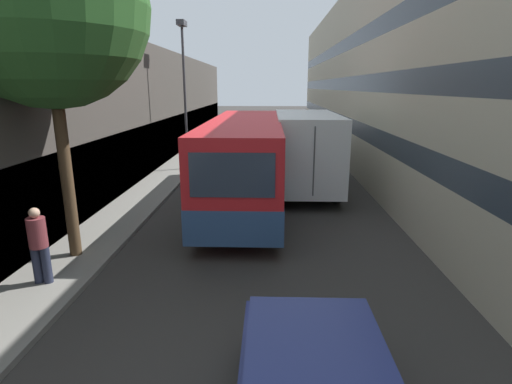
{
  "coord_description": "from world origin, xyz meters",
  "views": [
    {
      "loc": [
        0.23,
        0.86,
        4.14
      ],
      "look_at": [
        -0.1,
        10.43,
        1.6
      ],
      "focal_mm": 28.0,
      "sensor_mm": 36.0,
      "label": 1
    }
  ],
  "objects_px": {
    "bus": "(246,160)",
    "box_truck": "(304,147)",
    "pedestrian": "(39,243)",
    "street_tree_left": "(45,6)",
    "street_lamp": "(184,69)"
  },
  "relations": [
    {
      "from": "bus",
      "to": "street_tree_left",
      "type": "relative_size",
      "value": 1.33
    },
    {
      "from": "street_lamp",
      "to": "street_tree_left",
      "type": "xyz_separation_m",
      "value": [
        -0.65,
        -10.7,
        0.85
      ]
    },
    {
      "from": "pedestrian",
      "to": "box_truck",
      "type": "bearing_deg",
      "value": 56.21
    },
    {
      "from": "bus",
      "to": "street_tree_left",
      "type": "height_order",
      "value": "street_tree_left"
    },
    {
      "from": "box_truck",
      "to": "street_lamp",
      "type": "relative_size",
      "value": 1.19
    },
    {
      "from": "pedestrian",
      "to": "street_lamp",
      "type": "distance_m",
      "value": 12.8
    },
    {
      "from": "box_truck",
      "to": "pedestrian",
      "type": "xyz_separation_m",
      "value": [
        -6.21,
        -9.28,
        -0.67
      ]
    },
    {
      "from": "box_truck",
      "to": "street_lamp",
      "type": "height_order",
      "value": "street_lamp"
    },
    {
      "from": "bus",
      "to": "pedestrian",
      "type": "relative_size",
      "value": 6.33
    },
    {
      "from": "bus",
      "to": "pedestrian",
      "type": "xyz_separation_m",
      "value": [
        -3.9,
        -6.51,
        -0.6
      ]
    },
    {
      "from": "box_truck",
      "to": "bus",
      "type": "bearing_deg",
      "value": -129.76
    },
    {
      "from": "box_truck",
      "to": "street_lamp",
      "type": "xyz_separation_m",
      "value": [
        -5.57,
        2.89,
        3.26
      ]
    },
    {
      "from": "bus",
      "to": "street_tree_left",
      "type": "distance_m",
      "value": 7.63
    },
    {
      "from": "pedestrian",
      "to": "street_tree_left",
      "type": "relative_size",
      "value": 0.21
    },
    {
      "from": "bus",
      "to": "box_truck",
      "type": "xyz_separation_m",
      "value": [
        2.3,
        2.77,
        0.07
      ]
    }
  ]
}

